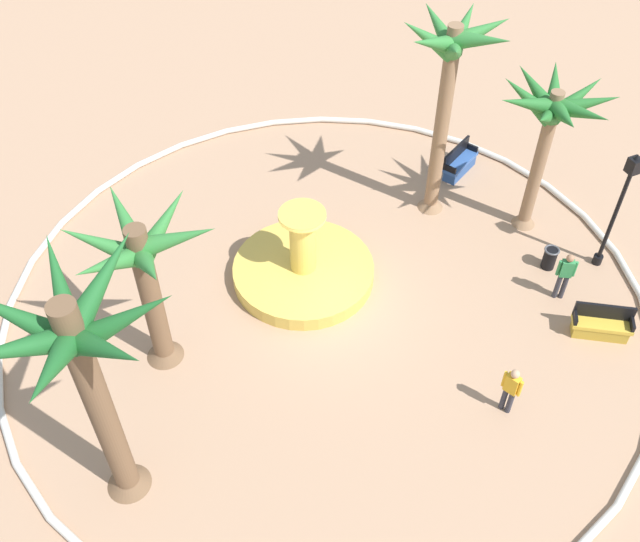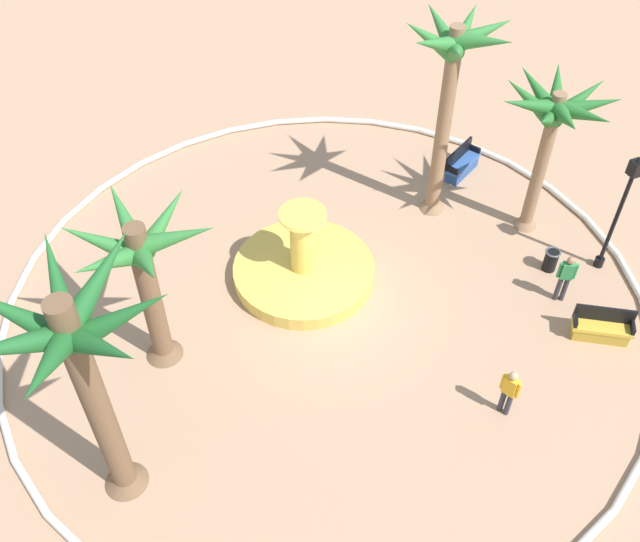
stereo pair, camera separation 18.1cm
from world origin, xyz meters
The scene contains 13 objects.
ground_plane centered at (0.00, 0.00, 0.00)m, with size 80.00×80.00×0.00m, color tan.
plaza_curb centered at (0.00, 0.00, 0.10)m, with size 18.33×18.33×0.20m, color silver.
fountain centered at (1.22, 0.23, 0.34)m, with size 4.16×4.16×2.51m.
palm_tree_near_fountain centered at (0.56, -7.11, 4.05)m, with size 3.51×3.47×5.11m.
palm_tree_by_curb centered at (-3.31, 6.54, 4.74)m, with size 4.10×4.15×6.59m.
palm_tree_mid_plaza centered at (2.47, -4.80, 4.97)m, with size 3.11×3.28×6.64m.
palm_tree_far_side centered at (0.03, 4.78, 3.40)m, with size 3.76×3.65×4.89m.
bench_east centered at (3.69, -6.60, 0.35)m, with size 1.21×1.64×1.00m.
bench_west centered at (-4.06, -6.39, 0.35)m, with size 1.28×1.62×1.00m.
lamppost centered at (-1.80, -8.14, 2.38)m, with size 0.32×0.32×4.07m.
trash_bin centered at (-1.34, -6.67, 0.39)m, with size 0.46×0.46×0.73m.
person_cyclist_helmet centered at (-2.46, -6.21, 0.95)m, with size 0.34×0.47×1.69m.
person_cyclist_photo centered at (-5.08, -2.64, 0.90)m, with size 0.49×0.32×1.60m.
Camera 2 is at (-12.71, 5.61, 15.72)m, focal length 40.89 mm.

